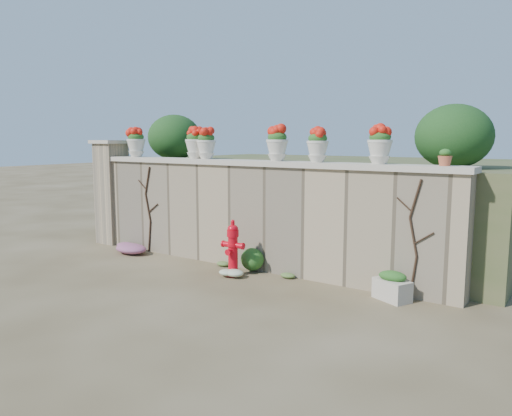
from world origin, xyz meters
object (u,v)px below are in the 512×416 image
Objects in this scene: planter_box at (392,287)px; urn_pot_0 at (136,143)px; terracotta_pot at (445,158)px; fire_hydrant at (233,248)px.

planter_box is 0.99× the size of urn_pot_0.
terracotta_pot is (6.82, -0.00, -0.21)m from urn_pot_0.
terracotta_pot is at bearing 61.10° from planter_box.
fire_hydrant is at bearing -149.30° from planter_box.
fire_hydrant is 3.95m from terracotta_pot.
urn_pot_0 is at bearing 180.00° from terracotta_pot.
fire_hydrant is 3.90m from urn_pot_0.
terracotta_pot is at bearing 7.23° from fire_hydrant.
terracotta_pot is at bearing -0.00° from urn_pot_0.
urn_pot_0 is 6.82m from terracotta_pot.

